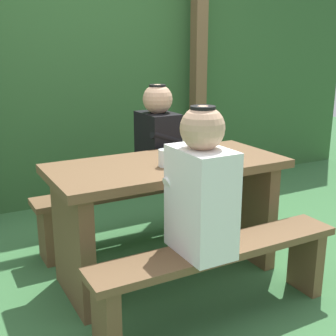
{
  "coord_description": "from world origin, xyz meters",
  "views": [
    {
      "loc": [
        -1.22,
        -2.23,
        1.4
      ],
      "look_at": [
        0.0,
        0.0,
        0.7
      ],
      "focal_mm": 47.54,
      "sensor_mm": 36.0,
      "label": 1
    }
  ],
  "objects": [
    {
      "name": "bench_near",
      "position": [
        0.0,
        -0.55,
        0.3
      ],
      "size": [
        1.4,
        0.24,
        0.42
      ],
      "color": "brown",
      "rests_on": "ground_plane"
    },
    {
      "name": "person_black_coat",
      "position": [
        0.22,
        0.54,
        0.75
      ],
      "size": [
        0.25,
        0.35,
        0.72
      ],
      "color": "black",
      "rests_on": "bench_far"
    },
    {
      "name": "bottle_left",
      "position": [
        0.14,
        0.02,
        0.82
      ],
      "size": [
        0.06,
        0.06,
        0.21
      ],
      "color": "silver",
      "rests_on": "picnic_table"
    },
    {
      "name": "hedge_backdrop",
      "position": [
        0.0,
        1.97,
        1.07
      ],
      "size": [
        6.4,
        0.75,
        2.15
      ],
      "primitive_type": "cube",
      "color": "#30592C",
      "rests_on": "ground_plane"
    },
    {
      "name": "ground_plane",
      "position": [
        0.0,
        0.0,
        0.0
      ],
      "size": [
        12.0,
        12.0,
        0.0
      ],
      "primitive_type": "plane",
      "color": "#396D3C"
    },
    {
      "name": "drinking_glass",
      "position": [
        -0.06,
        -0.08,
        0.78
      ],
      "size": [
        0.08,
        0.08,
        0.1
      ],
      "primitive_type": "cylinder",
      "color": "silver",
      "rests_on": "picnic_table"
    },
    {
      "name": "person_white_shirt",
      "position": [
        -0.12,
        -0.54,
        0.75
      ],
      "size": [
        0.25,
        0.35,
        0.72
      ],
      "color": "white",
      "rests_on": "bench_near"
    },
    {
      "name": "picnic_table",
      "position": [
        0.0,
        0.0,
        0.5
      ],
      "size": [
        1.4,
        0.64,
        0.74
      ],
      "color": "brown",
      "rests_on": "ground_plane"
    },
    {
      "name": "pergola_post_right",
      "position": [
        1.11,
        1.42,
        1.1
      ],
      "size": [
        0.12,
        0.12,
        2.2
      ],
      "primitive_type": "cube",
      "color": "brown",
      "rests_on": "ground_plane"
    },
    {
      "name": "cell_phone",
      "position": [
        0.34,
        -0.06,
        0.74
      ],
      "size": [
        0.11,
        0.15,
        0.01
      ],
      "primitive_type": "cube",
      "rotation": [
        0.0,
        0.0,
        0.28
      ],
      "color": "silver",
      "rests_on": "picnic_table"
    },
    {
      "name": "bench_far",
      "position": [
        0.0,
        0.55,
        0.3
      ],
      "size": [
        1.4,
        0.24,
        0.42
      ],
      "color": "brown",
      "rests_on": "ground_plane"
    }
  ]
}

